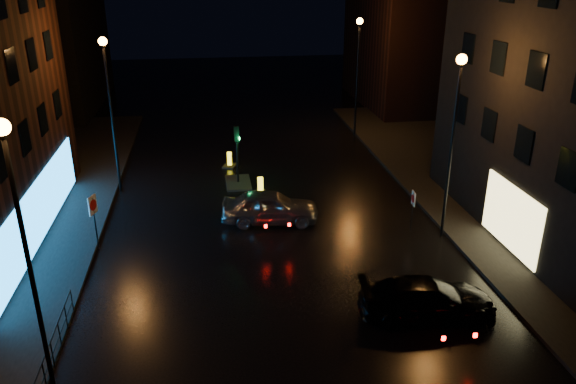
% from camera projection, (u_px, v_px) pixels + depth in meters
% --- Properties ---
extents(ground, '(120.00, 120.00, 0.00)m').
position_uv_depth(ground, '(298.00, 326.00, 19.78)').
color(ground, black).
rests_on(ground, ground).
extents(pavement_right, '(12.00, 44.00, 0.15)m').
position_uv_depth(pavement_right, '(540.00, 209.00, 28.97)').
color(pavement_right, black).
rests_on(pavement_right, ground).
extents(building_far_left, '(8.00, 16.00, 14.00)m').
position_uv_depth(building_far_left, '(42.00, 24.00, 46.92)').
color(building_far_left, black).
rests_on(building_far_left, ground).
extents(building_far_right, '(8.00, 14.00, 12.00)m').
position_uv_depth(building_far_right, '(409.00, 34.00, 48.78)').
color(building_far_right, black).
rests_on(building_far_right, ground).
extents(street_lamp_lnear, '(0.44, 0.44, 8.37)m').
position_uv_depth(street_lamp_lnear, '(21.00, 222.00, 14.77)').
color(street_lamp_lnear, black).
rests_on(street_lamp_lnear, ground).
extents(street_lamp_lfar, '(0.44, 0.44, 8.37)m').
position_uv_depth(street_lamp_lfar, '(109.00, 92.00, 29.39)').
color(street_lamp_lfar, black).
rests_on(street_lamp_lfar, ground).
extents(street_lamp_rnear, '(0.44, 0.44, 8.37)m').
position_uv_depth(street_lamp_rnear, '(455.00, 120.00, 24.20)').
color(street_lamp_rnear, black).
rests_on(street_lamp_rnear, ground).
extents(street_lamp_rfar, '(0.44, 0.44, 8.37)m').
position_uv_depth(street_lamp_rfar, '(358.00, 60.00, 38.83)').
color(street_lamp_rfar, black).
rests_on(street_lamp_rfar, ground).
extents(traffic_signal, '(1.40, 2.40, 3.45)m').
position_uv_depth(traffic_signal, '(238.00, 176.00, 32.22)').
color(traffic_signal, black).
rests_on(traffic_signal, ground).
extents(guard_railing, '(0.05, 6.04, 1.00)m').
position_uv_depth(guard_railing, '(51.00, 348.00, 17.50)').
color(guard_railing, black).
rests_on(guard_railing, ground).
extents(silver_hatchback, '(4.89, 2.45, 1.60)m').
position_uv_depth(silver_hatchback, '(270.00, 207.00, 27.40)').
color(silver_hatchback, '#A6A9AE').
rests_on(silver_hatchback, ground).
extents(dark_sedan, '(5.10, 2.48, 1.43)m').
position_uv_depth(dark_sedan, '(427.00, 299.00, 20.10)').
color(dark_sedan, black).
rests_on(dark_sedan, ground).
extents(bollard_near, '(1.00, 1.33, 1.05)m').
position_uv_depth(bollard_near, '(261.00, 191.00, 30.74)').
color(bollard_near, black).
rests_on(bollard_near, ground).
extents(bollard_far, '(1.04, 1.25, 0.93)m').
position_uv_depth(bollard_far, '(230.00, 163.00, 35.08)').
color(bollard_far, black).
rests_on(bollard_far, ground).
extents(road_sign_left, '(0.27, 0.60, 2.57)m').
position_uv_depth(road_sign_left, '(93.00, 210.00, 24.35)').
color(road_sign_left, black).
rests_on(road_sign_left, ground).
extents(road_sign_right, '(0.09, 0.50, 2.06)m').
position_uv_depth(road_sign_right, '(413.00, 202.00, 26.09)').
color(road_sign_right, black).
rests_on(road_sign_right, ground).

